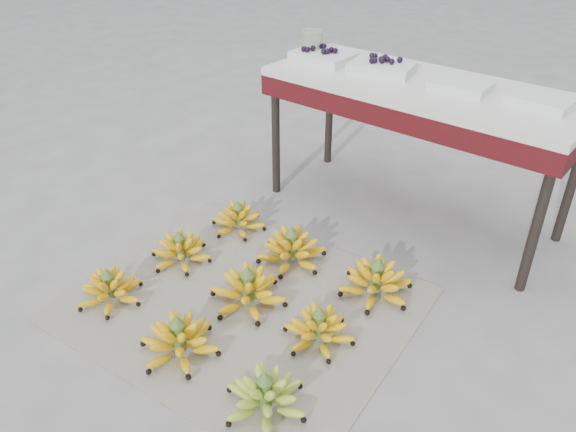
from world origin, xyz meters
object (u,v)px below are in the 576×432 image
Objects in this scene: bunch_front_right at (265,396)px; tray_far_left at (323,56)px; bunch_mid_right at (319,329)px; glass_jar at (312,43)px; bunch_mid_left at (181,251)px; bunch_back_center at (291,249)px; tray_far_right at (541,101)px; bunch_mid_center at (248,291)px; bunch_back_right at (376,282)px; bunch_front_center at (179,340)px; tray_left at (382,67)px; vendor_table at (421,99)px; newspaper_mat at (242,303)px; tray_right at (461,86)px; bunch_back_left at (238,219)px; bunch_front_left at (110,289)px.

bunch_front_right is 1.64m from tray_far_left.
glass_jar is at bearing 126.96° from bunch_mid_right.
glass_jar is at bearing 161.09° from tray_far_left.
bunch_mid_left is 0.79× the size of bunch_back_center.
glass_jar is (-1.09, -0.02, 0.04)m from tray_far_right.
bunch_mid_center reaches higher than bunch_front_right.
bunch_mid_left is 1.57m from tray_far_right.
bunch_front_right is 0.75× the size of bunch_back_right.
tray_left reaches higher than bunch_front_center.
tray_far_right reaches higher than bunch_front_right.
bunch_front_center is 1.44m from vendor_table.
bunch_mid_left is 0.98× the size of bunch_mid_center.
bunch_mid_right is 0.35m from bunch_back_right.
bunch_back_right reaches higher than newspaper_mat.
bunch_back_right is 0.89m from tray_right.
bunch_back_left is 0.93m from glass_jar.
bunch_front_left is at bearing -140.69° from bunch_mid_center.
bunch_mid_right is 1.24m from tray_left.
tray_far_right is at bearing 1.14° from glass_jar.
bunch_mid_center is 1.29m from glass_jar.
tray_right is (0.17, 0.01, 0.09)m from vendor_table.
tray_right and tray_far_right have the same top height.
bunch_mid_right is at bearing 3.86° from newspaper_mat.
bunch_back_center is (0.37, 0.30, 0.01)m from bunch_mid_left.
tray_far_left is at bearing 100.01° from bunch_front_left.
bunch_front_left is 1.49m from glass_jar.
vendor_table is (0.15, 1.34, 0.52)m from bunch_front_center.
bunch_mid_right is 0.69× the size of bunch_back_center.
bunch_back_center is at bearing -58.16° from glass_jar.
newspaper_mat is at bearing 136.79° from bunch_front_right.
bunch_mid_left is 0.83m from bunch_back_right.
bunch_mid_right is at bearing -106.10° from tray_far_right.
bunch_mid_right is at bearing 3.87° from bunch_mid_center.
tray_right is at bearing 89.51° from bunch_mid_right.
newspaper_mat is 3.26× the size of bunch_back_right.
bunch_front_right is at bearing -83.40° from bunch_mid_right.
tray_far_right is (0.70, 0.03, -0.01)m from tray_left.
bunch_front_center is 0.93× the size of bunch_back_right.
bunch_back_right is at bearing 53.39° from bunch_front_left.
bunch_back_right reaches higher than bunch_front_right.
tray_left is 1.23× the size of tray_far_right.
tray_left is 2.44× the size of glass_jar.
bunch_mid_left is 1.18× the size of tray_far_right.
bunch_front_center is 0.26× the size of vendor_table.
bunch_back_left is at bearing -165.80° from bunch_back_center.
bunch_front_left is 1.00× the size of bunch_mid_left.
bunch_front_left is 0.81m from bunch_front_right.
glass_jar is at bearing 72.53° from bunch_back_left.
tray_far_left is 0.10m from glass_jar.
bunch_front_right is 1.47m from tray_right.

